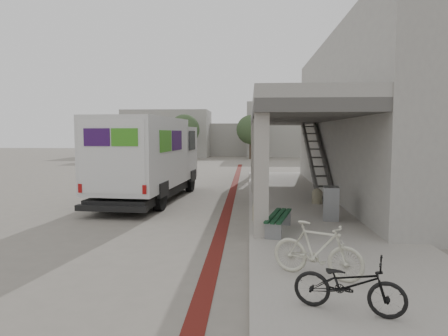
# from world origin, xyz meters

# --- Properties ---
(ground) EXTENTS (120.00, 120.00, 0.00)m
(ground) POSITION_xyz_m (0.00, 0.00, 0.00)
(ground) COLOR slate
(ground) RESTS_ON ground
(bike_lane_stripe) EXTENTS (0.35, 40.00, 0.01)m
(bike_lane_stripe) POSITION_xyz_m (1.00, 2.00, 0.01)
(bike_lane_stripe) COLOR #551511
(bike_lane_stripe) RESTS_ON ground
(sidewalk) EXTENTS (4.40, 28.00, 0.12)m
(sidewalk) POSITION_xyz_m (4.00, 0.00, 0.06)
(sidewalk) COLOR gray
(sidewalk) RESTS_ON ground
(transit_building) EXTENTS (7.60, 17.00, 7.00)m
(transit_building) POSITION_xyz_m (6.83, 4.50, 3.40)
(transit_building) COLOR gray
(transit_building) RESTS_ON ground
(distant_backdrop) EXTENTS (28.00, 10.00, 6.50)m
(distant_backdrop) POSITION_xyz_m (-2.84, 35.89, 2.70)
(distant_backdrop) COLOR #999791
(distant_backdrop) RESTS_ON ground
(tree_left) EXTENTS (3.20, 3.20, 4.80)m
(tree_left) POSITION_xyz_m (-5.00, 28.00, 3.18)
(tree_left) COLOR #38281C
(tree_left) RESTS_ON ground
(tree_mid) EXTENTS (3.20, 3.20, 4.80)m
(tree_mid) POSITION_xyz_m (2.00, 30.00, 3.18)
(tree_mid) COLOR #38281C
(tree_mid) RESTS_ON ground
(tree_right) EXTENTS (3.20, 3.20, 4.80)m
(tree_right) POSITION_xyz_m (10.00, 29.00, 3.18)
(tree_right) COLOR #38281C
(tree_right) RESTS_ON ground
(fedex_truck) EXTENTS (3.11, 8.19, 3.42)m
(fedex_truck) POSITION_xyz_m (-2.38, 2.59, 1.82)
(fedex_truck) COLOR black
(fedex_truck) RESTS_ON ground
(bench) EXTENTS (0.89, 2.05, 0.47)m
(bench) POSITION_xyz_m (2.60, -2.96, 0.46)
(bench) COLOR slate
(bench) RESTS_ON sidewalk
(bollard_near) EXTENTS (0.41, 0.41, 0.61)m
(bollard_near) POSITION_xyz_m (2.10, -1.61, 0.42)
(bollard_near) COLOR gray
(bollard_near) RESTS_ON sidewalk
(bollard_far) EXTENTS (0.39, 0.39, 0.58)m
(bollard_far) POSITION_xyz_m (4.40, 1.56, 0.41)
(bollard_far) COLOR gray
(bollard_far) RESTS_ON sidewalk
(utility_cabinet) EXTENTS (0.56, 0.69, 1.04)m
(utility_cabinet) POSITION_xyz_m (4.34, -1.34, 0.64)
(utility_cabinet) COLOR slate
(utility_cabinet) RESTS_ON sidewalk
(bicycle_black) EXTENTS (1.74, 1.09, 0.86)m
(bicycle_black) POSITION_xyz_m (3.29, -7.86, 0.55)
(bicycle_black) COLOR black
(bicycle_black) RESTS_ON sidewalk
(bicycle_cream) EXTENTS (1.77, 1.24, 1.05)m
(bicycle_cream) POSITION_xyz_m (3.06, -6.41, 0.64)
(bicycle_cream) COLOR #BABAA4
(bicycle_cream) RESTS_ON sidewalk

